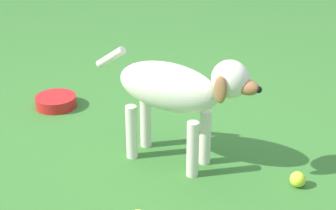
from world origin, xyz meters
The scene contains 4 objects.
ground centered at (0.00, 0.00, 0.00)m, with size 14.00×14.00×0.00m, color #38722D.
dog centered at (-0.23, 0.04, 0.35)m, with size 0.70×0.43×0.53m.
tennis_ball_2 centered at (-0.73, 0.22, 0.03)m, with size 0.07×0.07×0.07m, color #CADD34.
water_bowl centered at (0.43, -0.53, 0.03)m, with size 0.22×0.22×0.06m, color red.
Camera 1 is at (-0.22, 2.15, 1.28)m, focal length 58.76 mm.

